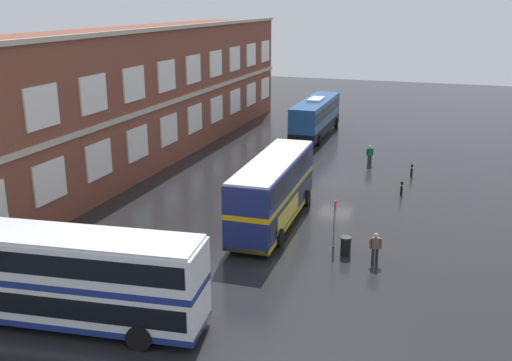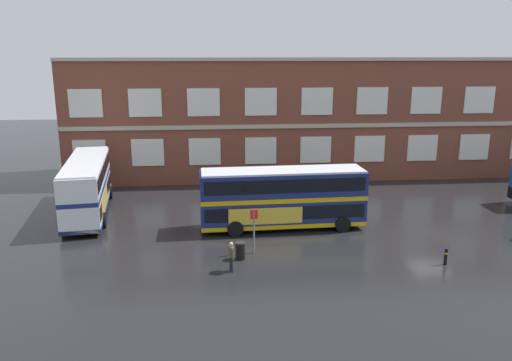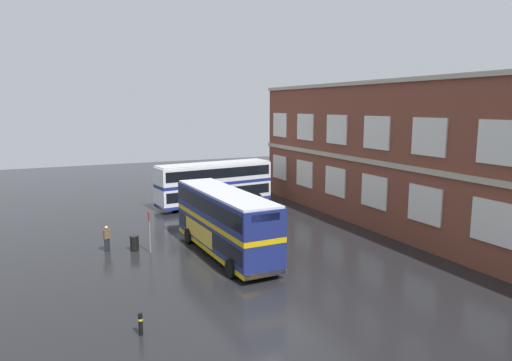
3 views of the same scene
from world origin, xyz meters
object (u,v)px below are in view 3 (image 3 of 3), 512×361
double_decker_middle (225,221)px  bus_stand_flag (149,228)px  waiting_passenger (107,237)px  safety_bollard_west (141,324)px  double_decker_near (215,183)px  station_litter_bin (134,243)px

double_decker_middle → bus_stand_flag: (-2.29, -4.26, -0.51)m
waiting_passenger → safety_bollard_west: size_ratio=1.79×
waiting_passenger → bus_stand_flag: 2.95m
bus_stand_flag → double_decker_near: bearing=143.5°
waiting_passenger → safety_bollard_west: waiting_passenger is taller
station_litter_bin → bus_stand_flag: bearing=43.9°
station_litter_bin → safety_bollard_west: (11.46, -1.80, -0.03)m
double_decker_middle → safety_bollard_west: bearing=-39.7°
double_decker_near → double_decker_middle: 14.48m
bus_stand_flag → waiting_passenger: bearing=-120.4°
waiting_passenger → station_litter_bin: waiting_passenger is taller
double_decker_middle → bus_stand_flag: size_ratio=4.11×
station_litter_bin → double_decker_middle: bearing=58.2°
double_decker_near → station_litter_bin: double_decker_near is taller
double_decker_near → safety_bollard_west: 24.85m
waiting_passenger → bus_stand_flag: (1.45, 2.47, 0.70)m
station_litter_bin → waiting_passenger: bearing=-109.6°
station_litter_bin → double_decker_near: bearing=138.7°
waiting_passenger → safety_bollard_west: (12.04, -0.17, -0.44)m
double_decker_near → double_decker_middle: size_ratio=1.01×
double_decker_middle → safety_bollard_west: (8.31, -6.89, -1.66)m
safety_bollard_west → station_litter_bin: bearing=171.0°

